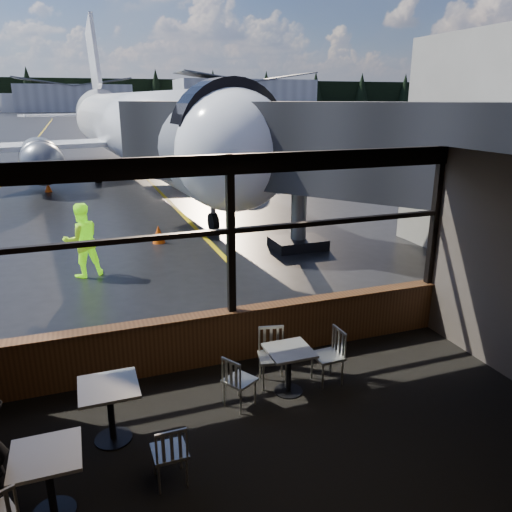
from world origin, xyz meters
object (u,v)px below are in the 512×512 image
chair_near_e (328,357)px  airliner (135,80)px  cafe_table_mid (111,413)px  cone_nose (159,234)px  chair_near_w (240,381)px  ground_crew (82,240)px  cafe_table_near (289,371)px  chair_mid_s (169,452)px  cone_wing (48,187)px  cafe_table_left (50,484)px  chair_near_n (273,358)px  jet_bridge (296,167)px

chair_near_e → airliner: bearing=-2.4°
cafe_table_mid → chair_near_e: size_ratio=0.91×
cafe_table_mid → cone_nose: bearing=77.2°
chair_near_w → ground_crew: ground_crew is taller
chair_near_e → chair_near_w: bearing=92.8°
cafe_table_near → chair_near_e: size_ratio=0.81×
cafe_table_near → chair_near_e: 0.69m
chair_near_e → chair_near_w: (-1.49, -0.14, -0.04)m
cafe_table_mid → chair_near_w: bearing=5.3°
cone_nose → cafe_table_near: bearing=-86.8°
cafe_table_near → ground_crew: (-2.77, 6.62, 0.57)m
chair_mid_s → ground_crew: ground_crew is taller
airliner → chair_near_e: airliner is taller
cafe_table_mid → cafe_table_near: bearing=5.5°
cafe_table_near → cone_wing: cafe_table_near is taller
cafe_table_left → chair_mid_s: 1.29m
airliner → chair_mid_s: 23.26m
cafe_table_mid → chair_near_n: size_ratio=0.89×
cafe_table_mid → chair_near_w: 1.82m
chair_near_e → cafe_table_near: bearing=92.3°
airliner → chair_near_w: bearing=-98.5°
chair_near_e → chair_near_n: (-0.83, 0.23, 0.01)m
cone_nose → ground_crew: bearing=-133.2°
chair_near_e → ground_crew: ground_crew is taller
chair_mid_s → ground_crew: bearing=94.3°
cafe_table_mid → chair_near_e: bearing=5.4°
chair_near_w → cone_wing: size_ratio=1.75×
airliner → jet_bridge: 15.07m
cafe_table_left → chair_near_w: size_ratio=0.95×
airliner → chair_near_e: size_ratio=37.85×
chair_near_w → cafe_table_left: bearing=-94.6°
cafe_table_near → chair_near_w: size_ratio=0.88×
jet_bridge → chair_near_n: bearing=-116.6°
chair_mid_s → jet_bridge: bearing=56.3°
chair_near_n → chair_mid_s: (-1.90, -1.55, -0.05)m
chair_mid_s → cone_wing: bearing=94.6°
cafe_table_near → cafe_table_left: size_ratio=0.93×
cafe_table_mid → cone_nose: size_ratio=1.46×
ground_crew → cone_nose: size_ratio=3.35×
chair_near_n → cafe_table_mid: bearing=24.3°
chair_near_w → cone_nose: chair_near_w is taller
chair_near_n → chair_near_e: bearing=176.1°
chair_mid_s → ground_crew: size_ratio=0.44×
cafe_table_mid → cone_nose: (2.11, 9.28, -0.13)m
chair_mid_s → cafe_table_near: bearing=30.6°
jet_bridge → cafe_table_left: jet_bridge is taller
ground_crew → cone_nose: bearing=-148.4°
airliner → chair_near_e: (0.10, -21.29, -4.75)m
airliner → cafe_table_mid: bearing=-103.2°
airliner → cafe_table_left: size_ratio=43.54×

